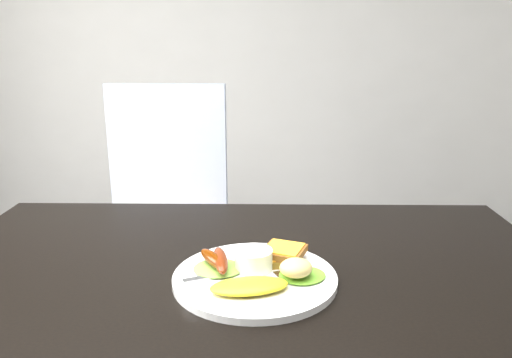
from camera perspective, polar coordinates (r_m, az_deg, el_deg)
room_back_panel at (r=3.07m, az=0.34°, el=19.17°), size 4.00×0.04×2.70m
dining_table at (r=0.92m, az=-1.25°, el=-11.98°), size 1.20×0.80×0.04m
dining_chair at (r=1.87m, az=-10.82°, el=-6.87°), size 0.48×0.48×0.05m
person at (r=1.69m, az=13.08°, el=-1.65°), size 0.49×0.34×1.33m
plate at (r=0.88m, az=-0.13°, el=-11.29°), size 0.28×0.28×0.01m
lettuce_left at (r=0.90m, az=-4.36°, el=-10.12°), size 0.09×0.09×0.01m
lettuce_right at (r=0.87m, az=5.30°, el=-10.90°), size 0.10×0.10×0.01m
omelette at (r=0.82m, az=-0.79°, el=-12.13°), size 0.14×0.08×0.02m
sausage_a at (r=0.89m, az=-4.85°, el=-9.16°), size 0.07×0.09×0.02m
sausage_b at (r=0.89m, az=-4.08°, el=-9.24°), size 0.04×0.10×0.02m
ramekin at (r=0.89m, az=-0.27°, el=-9.27°), size 0.09×0.09×0.04m
toast_a at (r=0.93m, az=2.37°, el=-9.00°), size 0.08×0.08×0.01m
toast_b at (r=0.92m, az=3.21°, el=-8.27°), size 0.09×0.09×0.01m
potato_salad at (r=0.85m, az=4.59°, el=-10.09°), size 0.07×0.06×0.03m
fork at (r=0.88m, az=-3.20°, el=-10.75°), size 0.15×0.07×0.00m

